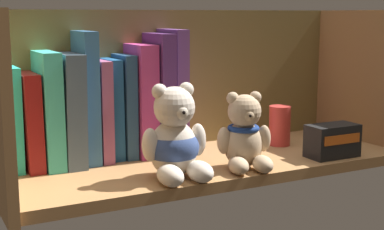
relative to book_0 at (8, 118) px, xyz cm
name	(u,v)px	position (x,y,z in cm)	size (l,w,h in cm)	color
shelf_board	(207,165)	(33.56, -10.25, -9.96)	(73.26, 26.38, 2.00)	#9E7042
shelf_back_panel	(175,84)	(33.56, 3.54, 3.76)	(75.66, 1.20, 29.44)	brown
shelf_side_panel_right	(362,81)	(70.99, -10.25, 3.76)	(1.60, 28.78, 29.44)	#9E7042
book_0	(8,118)	(0.00, 0.00, 0.00)	(3.15, 10.60, 17.93)	#29C6B3
book_1	(27,120)	(3.27, 0.00, -0.57)	(2.74, 13.19, 16.79)	maroon
book_2	(46,109)	(6.52, 0.00, 1.21)	(3.12, 14.37, 20.34)	#3BB5A7
book_3	(66,108)	(10.15, 0.00, 1.00)	(3.49, 14.89, 19.93)	#435669
book_4	(84,97)	(13.48, 0.00, 2.88)	(2.53, 12.00, 23.70)	teal
book_5	(98,110)	(16.12, 0.00, 0.27)	(2.11, 11.70, 18.46)	#994D71
book_6	(111,108)	(18.55, 0.00, 0.32)	(2.10, 9.16, 18.56)	#1D5181
book_7	(123,106)	(21.00, 0.00, 0.68)	(2.16, 10.21, 19.29)	navy
book_8	(139,100)	(24.18, 0.00, 1.60)	(3.55, 12.02, 21.13)	#BD3778
book_9	(155,93)	(27.67, 0.00, 2.58)	(2.79, 13.67, 23.09)	#512864
book_10	(169,90)	(30.63, 0.00, 2.94)	(2.50, 12.83, 23.81)	#673A7C
teddy_bear_larger	(175,141)	(23.13, -18.03, -2.80)	(11.37, 11.83, 15.68)	beige
teddy_bear_smaller	(245,136)	(36.35, -18.52, -3.21)	(10.30, 10.56, 13.48)	tan
pillar_candle	(280,126)	(52.55, -6.64, -4.89)	(4.41, 4.41, 8.14)	#C63833
small_product_box	(332,141)	(55.54, -19.25, -5.86)	(9.80, 5.35, 6.19)	black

